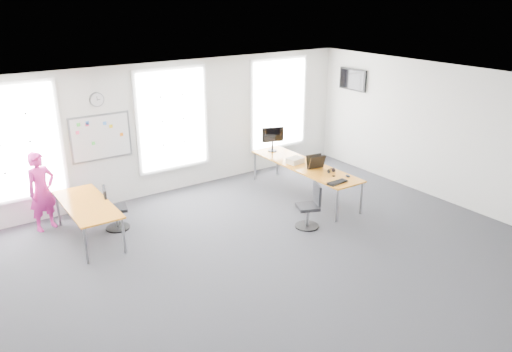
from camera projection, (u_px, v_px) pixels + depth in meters
floor at (262, 263)px, 8.65m from camera, size 10.00×10.00×0.00m
ceiling at (263, 91)px, 7.60m from camera, size 10.00×10.00×0.00m
wall_back at (160, 130)px, 11.22m from camera, size 10.00×0.00×10.00m
wall_front at (490, 300)px, 5.03m from camera, size 10.00×0.00×10.00m
wall_right at (451, 135)px, 10.78m from camera, size 0.00×10.00×10.00m
window_left at (15, 143)px, 9.53m from camera, size 1.60×0.06×2.20m
window_mid at (172, 120)px, 11.28m from camera, size 1.60×0.06×2.20m
window_right at (278, 104)px, 12.87m from camera, size 1.60×0.06×2.20m
desk_right at (304, 167)px, 11.28m from camera, size 0.82×3.06×0.74m
desk_left at (87, 207)px, 9.30m from camera, size 0.79×1.97×0.72m
chair_right at (310, 208)px, 9.86m from camera, size 0.53×0.53×0.90m
chair_left at (114, 211)px, 9.77m from camera, size 0.48×0.48×0.89m
person at (42, 191)px, 9.65m from camera, size 0.67×0.55×1.58m
whiteboard at (101, 137)px, 10.46m from camera, size 1.20×0.03×0.90m
wall_clock at (97, 100)px, 10.18m from camera, size 0.30×0.04×0.30m
tv at (353, 79)px, 12.79m from camera, size 0.06×0.90×0.55m
keyboard at (337, 182)px, 10.19m from camera, size 0.50×0.23×0.02m
mouse at (348, 176)px, 10.51m from camera, size 0.10×0.14×0.05m
lens_cap at (334, 176)px, 10.57m from camera, size 0.09×0.09×0.01m
headphones at (331, 171)px, 10.76m from camera, size 0.17×0.09×0.10m
laptop_sleeve at (316, 162)px, 10.98m from camera, size 0.39×0.26×0.31m
paper_stack at (295, 160)px, 11.36m from camera, size 0.39×0.31×0.12m
monitor at (273, 137)px, 12.10m from camera, size 0.53×0.22×0.60m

